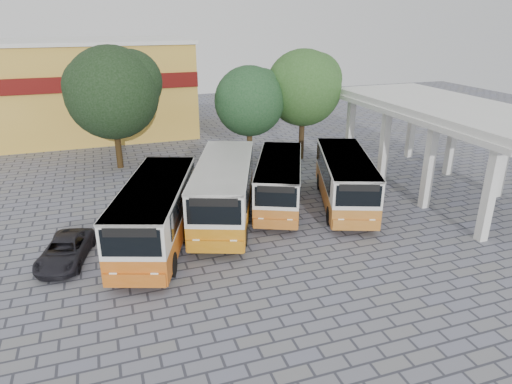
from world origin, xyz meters
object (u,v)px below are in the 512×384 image
object	(u,v)px
parked_car	(65,251)
bus_far_right	(345,178)
bus_far_left	(156,211)
bus_centre_left	(224,188)
bus_centre_right	(279,180)

from	to	relation	value
parked_car	bus_far_right	bearing A→B (deg)	21.17
bus_far_left	bus_far_right	size ratio (longest dim) A/B	1.05
bus_far_left	parked_car	size ratio (longest dim) A/B	2.33
bus_far_left	bus_far_right	bearing A→B (deg)	26.72
parked_car	bus_centre_left	bearing A→B (deg)	28.84
bus_centre_right	parked_car	distance (m)	11.70
bus_centre_right	parked_car	size ratio (longest dim) A/B	2.10
bus_far_left	bus_far_right	xyz separation A→B (m)	(10.73, 1.44, -0.09)
bus_far_left	parked_car	world-z (taller)	bus_far_left
bus_far_left	bus_centre_right	bearing A→B (deg)	38.80
bus_centre_left	parked_car	xyz separation A→B (m)	(-7.85, -2.00, -1.30)
bus_centre_right	parked_car	xyz separation A→B (m)	(-11.29, -2.86, -1.05)
bus_far_left	bus_centre_left	size ratio (longest dim) A/B	0.97
bus_centre_left	parked_car	bearing A→B (deg)	-145.17
bus_centre_left	parked_car	distance (m)	8.20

